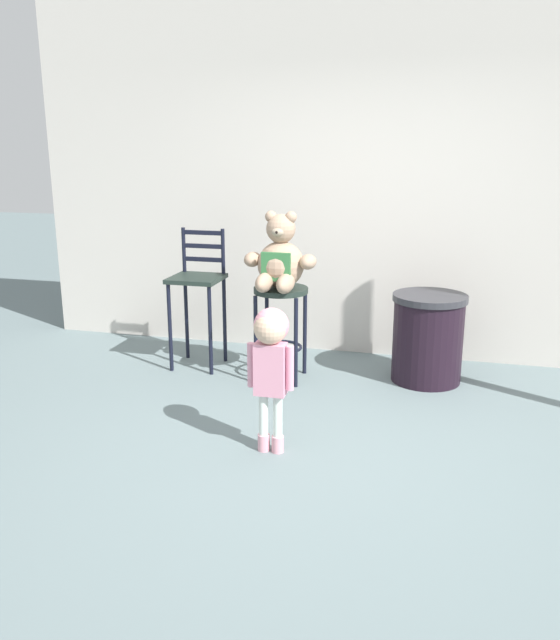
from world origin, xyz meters
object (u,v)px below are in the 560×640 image
Objects in this scene: teddy_bear at (280,261)px; bar_stool_with_teddy at (281,313)px; child_walking at (271,349)px; trash_bin at (428,338)px; bar_chair_empty at (198,287)px.

bar_stool_with_teddy is at bearing 90.00° from teddy_bear.
trash_bin is at bearing 139.27° from child_walking.
bar_chair_empty is (-0.75, 0.15, 0.14)m from bar_stool_with_teddy.
teddy_bear is 0.84× the size of trash_bin.
child_walking is (0.26, -1.23, -0.31)m from teddy_bear.
trash_bin is (1.13, 0.27, -0.61)m from teddy_bear.
teddy_bear reaches higher than child_walking.
child_walking reaches higher than bar_stool_with_teddy.
teddy_bear is 0.66× the size of child_walking.
bar_stool_with_teddy is at bearing -167.91° from trash_bin.
teddy_bear is 1.31m from trash_bin.
teddy_bear is at bearing -178.65° from child_walking.
bar_stool_with_teddy reaches higher than trash_bin.
bar_stool_with_teddy is 1.17m from trash_bin.
teddy_bear is 1.29m from child_walking.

